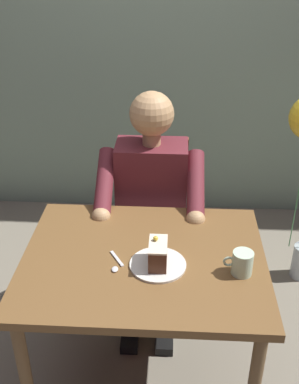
{
  "coord_description": "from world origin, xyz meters",
  "views": [
    {
      "loc": [
        -0.11,
        1.53,
        1.9
      ],
      "look_at": [
        -0.02,
        -0.1,
        0.97
      ],
      "focal_mm": 43.97,
      "sensor_mm": 36.0,
      "label": 1
    }
  ],
  "objects_px": {
    "chair": "(152,213)",
    "seated_person": "(151,207)",
    "coffee_cup": "(242,263)",
    "dining_table": "(144,274)",
    "cake_slice": "(158,254)",
    "dessert_spoon": "(116,264)"
  },
  "relations": [
    {
      "from": "dining_table",
      "to": "seated_person",
      "type": "bearing_deg",
      "value": -90.0
    },
    {
      "from": "chair",
      "to": "dessert_spoon",
      "type": "bearing_deg",
      "value": 81.86
    },
    {
      "from": "chair",
      "to": "seated_person",
      "type": "distance_m",
      "value": 0.23
    },
    {
      "from": "dining_table",
      "to": "coffee_cup",
      "type": "distance_m",
      "value": 0.42
    },
    {
      "from": "chair",
      "to": "dessert_spoon",
      "type": "relative_size",
      "value": 6.58
    },
    {
      "from": "chair",
      "to": "cake_slice",
      "type": "xyz_separation_m",
      "value": [
        -0.06,
        0.74,
        0.28
      ]
    },
    {
      "from": "dining_table",
      "to": "cake_slice",
      "type": "distance_m",
      "value": 0.17
    },
    {
      "from": "chair",
      "to": "coffee_cup",
      "type": "distance_m",
      "value": 0.9
    },
    {
      "from": "chair",
      "to": "dessert_spoon",
      "type": "xyz_separation_m",
      "value": [
        0.11,
        0.75,
        0.22
      ]
    },
    {
      "from": "dining_table",
      "to": "chair",
      "type": "distance_m",
      "value": 0.71
    },
    {
      "from": "dining_table",
      "to": "coffee_cup",
      "type": "bearing_deg",
      "value": 168.36
    },
    {
      "from": "dining_table",
      "to": "dessert_spoon",
      "type": "distance_m",
      "value": 0.15
    },
    {
      "from": "chair",
      "to": "seated_person",
      "type": "relative_size",
      "value": 0.74
    },
    {
      "from": "chair",
      "to": "dessert_spoon",
      "type": "height_order",
      "value": "chair"
    },
    {
      "from": "chair",
      "to": "dining_table",
      "type": "bearing_deg",
      "value": 90.0
    },
    {
      "from": "cake_slice",
      "to": "coffee_cup",
      "type": "xyz_separation_m",
      "value": [
        -0.32,
        0.03,
        -0.01
      ]
    },
    {
      "from": "coffee_cup",
      "to": "cake_slice",
      "type": "bearing_deg",
      "value": -4.79
    },
    {
      "from": "coffee_cup",
      "to": "chair",
      "type": "bearing_deg",
      "value": -63.51
    },
    {
      "from": "cake_slice",
      "to": "dessert_spoon",
      "type": "xyz_separation_m",
      "value": [
        0.17,
        0.01,
        -0.06
      ]
    },
    {
      "from": "cake_slice",
      "to": "dessert_spoon",
      "type": "relative_size",
      "value": 0.95
    },
    {
      "from": "seated_person",
      "to": "dessert_spoon",
      "type": "relative_size",
      "value": 8.9
    },
    {
      "from": "seated_person",
      "to": "coffee_cup",
      "type": "distance_m",
      "value": 0.72
    }
  ]
}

